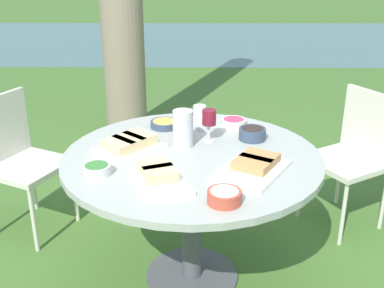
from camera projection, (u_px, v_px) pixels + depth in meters
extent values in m
plane|color=#446B2B|center=(192.00, 276.00, 2.74)|extent=(40.00, 40.00, 0.00)
cube|color=#4C706B|center=(195.00, 40.00, 9.43)|extent=(40.00, 4.47, 0.01)
cylinder|color=#4C4C51|center=(192.00, 275.00, 2.73)|extent=(0.52, 0.52, 0.02)
cylinder|color=#4C4C51|center=(192.00, 220.00, 2.60)|extent=(0.11, 0.11, 0.70)
cylinder|color=#9EA399|center=(192.00, 158.00, 2.45)|extent=(1.32, 1.32, 0.03)
cube|color=beige|center=(345.00, 162.00, 3.10)|extent=(0.59, 0.59, 0.04)
cube|color=beige|center=(371.00, 123.00, 3.10)|extent=(0.25, 0.39, 0.42)
cylinder|color=beige|center=(300.00, 189.00, 3.26)|extent=(0.03, 0.03, 0.43)
cylinder|color=beige|center=(343.00, 214.00, 2.95)|extent=(0.03, 0.03, 0.43)
cylinder|color=beige|center=(339.00, 176.00, 3.43)|extent=(0.03, 0.03, 0.43)
cylinder|color=beige|center=(384.00, 199.00, 3.12)|extent=(0.03, 0.03, 0.43)
cube|color=beige|center=(28.00, 167.00, 3.03)|extent=(0.57, 0.58, 0.04)
cube|color=beige|center=(0.00, 128.00, 3.02)|extent=(0.22, 0.41, 0.42)
cylinder|color=beige|center=(34.00, 220.00, 2.89)|extent=(0.03, 0.03, 0.43)
cylinder|color=beige|center=(75.00, 192.00, 3.21)|extent=(0.03, 0.03, 0.43)
cylinder|color=beige|center=(33.00, 181.00, 3.36)|extent=(0.03, 0.03, 0.43)
cylinder|color=silver|center=(183.00, 129.00, 2.52)|extent=(0.11, 0.11, 0.20)
cone|color=silver|center=(192.00, 114.00, 2.49)|extent=(0.03, 0.03, 0.02)
cylinder|color=silver|center=(209.00, 141.00, 2.62)|extent=(0.06, 0.06, 0.01)
cylinder|color=silver|center=(209.00, 132.00, 2.60)|extent=(0.01, 0.01, 0.09)
cylinder|color=maroon|center=(209.00, 117.00, 2.56)|extent=(0.08, 0.08, 0.08)
cube|color=white|center=(252.00, 170.00, 2.26)|extent=(0.41, 0.45, 0.02)
cube|color=#B2844C|center=(260.00, 158.00, 2.31)|extent=(0.21, 0.20, 0.04)
cube|color=#B2844C|center=(252.00, 164.00, 2.25)|extent=(0.21, 0.20, 0.04)
cube|color=white|center=(130.00, 148.00, 2.51)|extent=(0.40, 0.40, 0.02)
cube|color=#E0C184|center=(118.00, 146.00, 2.44)|extent=(0.19, 0.19, 0.05)
cube|color=#E0C184|center=(129.00, 142.00, 2.49)|extent=(0.19, 0.19, 0.05)
cube|color=#E0C184|center=(140.00, 138.00, 2.54)|extent=(0.19, 0.19, 0.05)
cube|color=white|center=(160.00, 181.00, 2.15)|extent=(0.32, 0.38, 0.02)
cube|color=#E0C184|center=(155.00, 168.00, 2.20)|extent=(0.17, 0.16, 0.05)
cube|color=#E0C184|center=(160.00, 174.00, 2.14)|extent=(0.17, 0.16, 0.05)
cylinder|color=#334256|center=(164.00, 124.00, 2.81)|extent=(0.16, 0.16, 0.04)
cylinder|color=#E0C147|center=(164.00, 122.00, 2.81)|extent=(0.13, 0.13, 0.02)
cylinder|color=silver|center=(97.00, 170.00, 2.23)|extent=(0.13, 0.13, 0.05)
cylinder|color=#387533|center=(97.00, 167.00, 2.23)|extent=(0.11, 0.11, 0.02)
cylinder|color=#334256|center=(252.00, 134.00, 2.63)|extent=(0.15, 0.15, 0.06)
cylinder|color=#2D231E|center=(252.00, 131.00, 2.62)|extent=(0.12, 0.12, 0.03)
cylinder|color=beige|center=(234.00, 123.00, 2.83)|extent=(0.15, 0.15, 0.04)
cylinder|color=#D6385B|center=(234.00, 121.00, 2.82)|extent=(0.12, 0.12, 0.02)
cylinder|color=#B74733|center=(224.00, 197.00, 1.98)|extent=(0.14, 0.14, 0.05)
cylinder|color=silver|center=(224.00, 193.00, 1.98)|extent=(0.12, 0.12, 0.02)
cylinder|color=#B74733|center=(183.00, 133.00, 2.67)|extent=(0.10, 0.10, 0.04)
cylinder|color=#CC662D|center=(183.00, 131.00, 2.67)|extent=(0.08, 0.08, 0.02)
cylinder|color=silver|center=(201.00, 123.00, 2.77)|extent=(0.08, 0.08, 0.09)
cylinder|color=silver|center=(200.00, 113.00, 2.91)|extent=(0.08, 0.08, 0.10)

